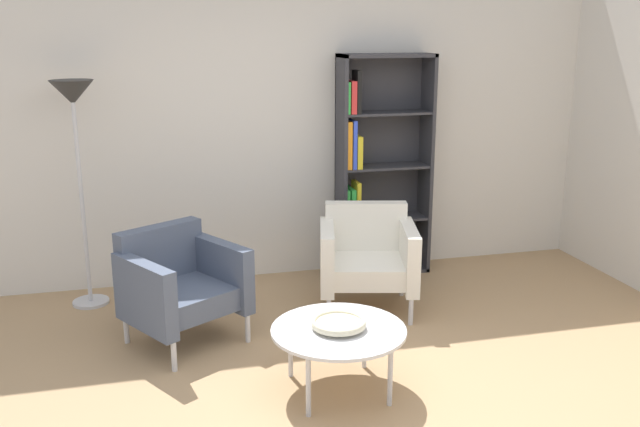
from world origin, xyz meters
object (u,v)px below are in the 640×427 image
(armchair_near_window, at_px, (367,256))
(floor_lamp_torchiere, at_px, (75,120))
(bookshelf_tall, at_px, (375,168))
(coffee_table_low, at_px, (339,333))
(armchair_by_bookshelf, at_px, (179,284))
(decorative_bowl, at_px, (339,323))

(armchair_near_window, bearing_deg, floor_lamp_torchiere, 178.40)
(bookshelf_tall, distance_m, armchair_near_window, 0.98)
(coffee_table_low, bearing_deg, armchair_by_bookshelf, 132.45)
(armchair_near_window, bearing_deg, armchair_by_bookshelf, -155.64)
(armchair_by_bookshelf, distance_m, floor_lamp_torchiere, 1.49)
(coffee_table_low, distance_m, floor_lamp_torchiere, 2.59)
(floor_lamp_torchiere, bearing_deg, decorative_bowl, -49.63)
(armchair_by_bookshelf, height_order, floor_lamp_torchiere, floor_lamp_torchiere)
(bookshelf_tall, height_order, armchair_near_window, bookshelf_tall)
(coffee_table_low, xyz_separation_m, armchair_by_bookshelf, (-0.87, 0.95, 0.04))
(armchair_near_window, bearing_deg, coffee_table_low, -101.13)
(coffee_table_low, distance_m, decorative_bowl, 0.06)
(armchair_by_bookshelf, bearing_deg, bookshelf_tall, -0.25)
(coffee_table_low, distance_m, armchair_by_bookshelf, 1.28)
(decorative_bowl, height_order, armchair_by_bookshelf, armchair_by_bookshelf)
(decorative_bowl, xyz_separation_m, armchair_near_window, (0.57, 1.21, -0.02))
(bookshelf_tall, relative_size, coffee_table_low, 2.37)
(armchair_near_window, height_order, armchair_by_bookshelf, same)
(coffee_table_low, bearing_deg, decorative_bowl, 180.00)
(armchair_by_bookshelf, bearing_deg, armchair_near_window, -20.62)
(coffee_table_low, xyz_separation_m, floor_lamp_torchiere, (-1.53, 1.79, 1.08))
(bookshelf_tall, relative_size, armchair_near_window, 2.24)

